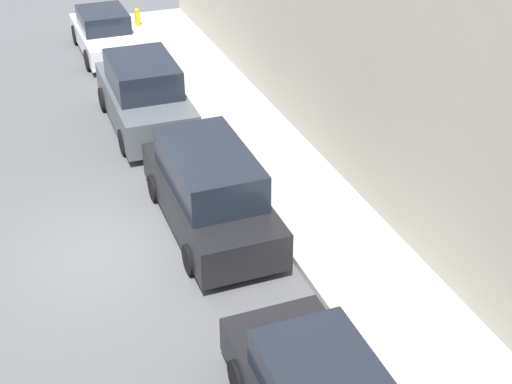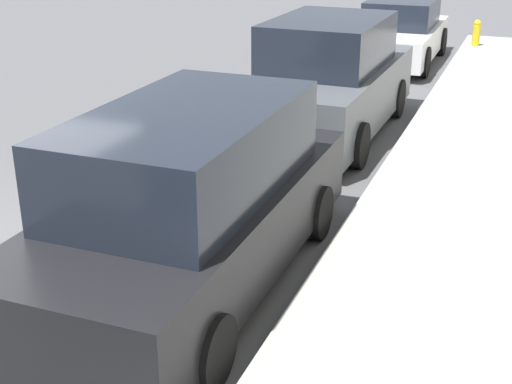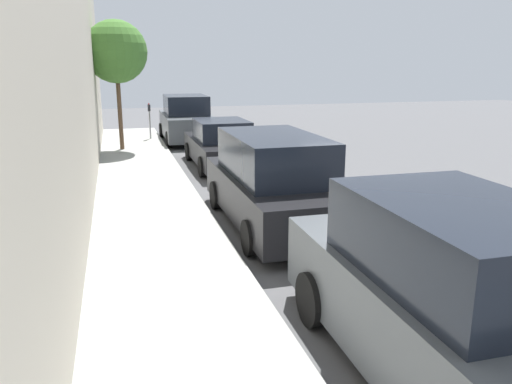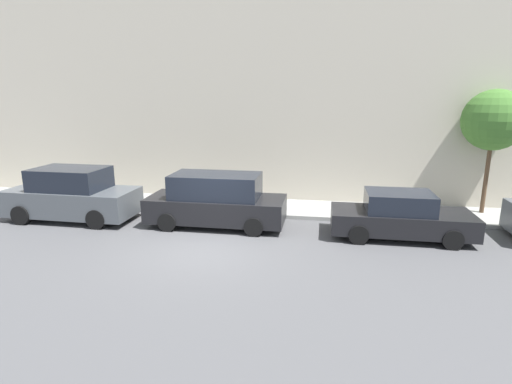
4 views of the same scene
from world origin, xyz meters
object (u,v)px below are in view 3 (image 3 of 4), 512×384
at_px(parked_suv_nearest, 186,120).
at_px(parked_suv_fourth, 454,301).
at_px(parked_sedan_second, 221,145).
at_px(parked_minivan_third, 274,182).
at_px(parking_meter_near, 149,117).
at_px(street_tree, 116,52).

bearing_deg(parked_suv_nearest, parked_suv_fourth, 90.79).
relative_size(parked_suv_nearest, parked_sedan_second, 1.07).
xyz_separation_m(parked_minivan_third, parking_meter_near, (1.63, -12.42, 0.15)).
xyz_separation_m(parking_meter_near, street_tree, (1.24, 2.52, 2.63)).
relative_size(parked_minivan_third, street_tree, 1.04).
relative_size(parked_suv_nearest, parked_minivan_third, 0.99).
height_order(parked_suv_nearest, parked_sedan_second, parked_suv_nearest).
distance_m(parked_sedan_second, street_tree, 5.61).
xyz_separation_m(parked_suv_fourth, parking_meter_near, (1.79, -17.98, 0.14)).
relative_size(parked_minivan_third, parking_meter_near, 3.25).
bearing_deg(parked_suv_fourth, parked_sedan_second, -90.26).
relative_size(parked_minivan_third, parked_suv_fourth, 1.01).
height_order(parked_suv_fourth, street_tree, street_tree).
relative_size(parked_sedan_second, street_tree, 0.96).
bearing_deg(parked_suv_fourth, parked_minivan_third, -88.32).
bearing_deg(parked_suv_fourth, street_tree, -78.93).
xyz_separation_m(parked_suv_nearest, parked_minivan_third, (-0.08, 12.23, -0.01)).
relative_size(parked_sedan_second, parked_minivan_third, 0.92).
xyz_separation_m(parked_minivan_third, parked_suv_fourth, (-0.16, 5.56, 0.01)).
bearing_deg(parked_sedan_second, parked_suv_nearest, -87.11).
height_order(parked_minivan_third, parked_suv_fourth, parked_suv_fourth).
xyz_separation_m(parked_suv_fourth, street_tree, (3.03, -15.47, 2.77)).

